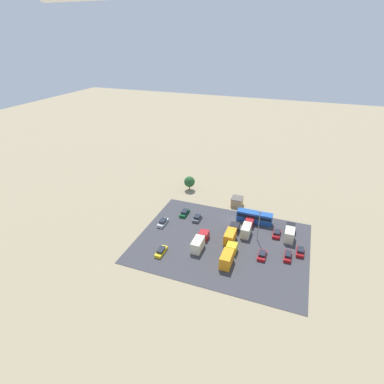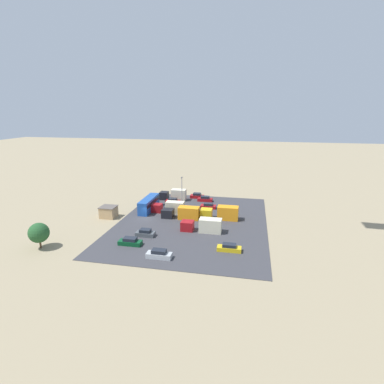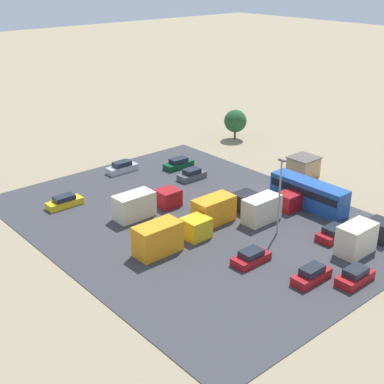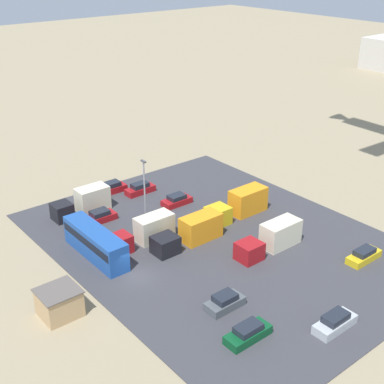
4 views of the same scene
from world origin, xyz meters
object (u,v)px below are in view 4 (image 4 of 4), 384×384
(parked_car_0, at_px, (364,256))
(parked_car_5, at_px, (225,302))
(parked_car_1, at_px, (140,189))
(parked_car_4, at_px, (100,216))
(parked_car_7, at_px, (112,188))
(parked_truck_1, at_px, (84,202))
(parked_car_2, at_px, (248,333))
(parked_truck_0, at_px, (272,238))
(parked_truck_2, at_px, (145,232))
(parked_truck_3, at_px, (191,232))
(shed_building, at_px, (59,302))
(parked_car_3, at_px, (335,322))
(parked_car_6, at_px, (177,200))
(bus, at_px, (95,242))
(parked_truck_4, at_px, (240,205))

(parked_car_0, height_order, parked_car_5, parked_car_5)
(parked_car_1, height_order, parked_car_4, parked_car_1)
(parked_car_1, distance_m, parked_car_4, 9.62)
(parked_car_5, xyz_separation_m, parked_car_7, (-30.44, 5.63, 0.01))
(parked_car_4, bearing_deg, parked_truck_1, -174.13)
(parked_car_1, relative_size, parked_car_2, 0.95)
(parked_truck_0, height_order, parked_truck_2, parked_truck_2)
(parked_car_7, bearing_deg, parked_car_5, -10.47)
(parked_truck_1, relative_size, parked_truck_3, 0.84)
(shed_building, height_order, parked_car_0, shed_building)
(parked_car_5, distance_m, parked_truck_3, 13.20)
(parked_car_5, bearing_deg, parked_car_3, 33.51)
(shed_building, distance_m, parked_car_6, 26.45)
(parked_car_0, relative_size, parked_car_2, 1.00)
(parked_car_4, bearing_deg, shed_building, -41.68)
(shed_building, height_order, bus, bus)
(parked_car_2, height_order, parked_truck_0, parked_truck_0)
(parked_truck_4, bearing_deg, parked_truck_0, 160.63)
(bus, bearing_deg, parked_truck_3, -23.63)
(parked_car_5, xyz_separation_m, parked_truck_1, (-27.15, -0.63, 0.86))
(shed_building, bearing_deg, parked_truck_3, 98.11)
(parked_car_5, height_order, parked_car_6, parked_car_5)
(shed_building, distance_m, parked_truck_4, 28.35)
(parked_car_0, height_order, parked_truck_2, parked_truck_2)
(parked_car_0, height_order, parked_truck_0, parked_truck_0)
(parked_truck_1, relative_size, parked_truck_2, 0.91)
(parked_car_5, distance_m, parked_truck_0, 12.86)
(parked_car_6, bearing_deg, parked_truck_4, 29.79)
(shed_building, distance_m, parked_car_4, 19.31)
(parked_car_4, bearing_deg, parked_car_3, 10.67)
(parked_truck_4, bearing_deg, parked_truck_1, 48.77)
(parked_car_5, height_order, parked_truck_4, parked_truck_4)
(parked_car_6, xyz_separation_m, parked_truck_3, (9.34, -5.02, 0.82))
(parked_car_7, bearing_deg, parked_truck_3, -0.60)
(parked_car_4, bearing_deg, parked_car_6, 77.27)
(parked_car_4, bearing_deg, bus, -33.13)
(parked_truck_0, height_order, parked_truck_1, parked_truck_1)
(bus, height_order, parked_car_4, bus)
(parked_car_5, bearing_deg, bus, -163.24)
(bus, height_order, parked_car_7, bus)
(bus, bearing_deg, parked_car_3, -66.88)
(parked_car_7, bearing_deg, parked_car_0, 20.27)
(parked_car_4, bearing_deg, parked_car_7, 138.47)
(parked_car_1, height_order, parked_car_3, parked_car_3)
(parked_car_1, distance_m, parked_car_2, 33.81)
(shed_building, height_order, parked_car_7, shed_building)
(parked_car_0, bearing_deg, parked_truck_2, 41.77)
(parked_car_0, xyz_separation_m, parked_car_6, (-24.87, -7.72, -0.01))
(parked_car_2, bearing_deg, parked_truck_3, -22.42)
(parked_car_0, distance_m, parked_truck_0, 10.51)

